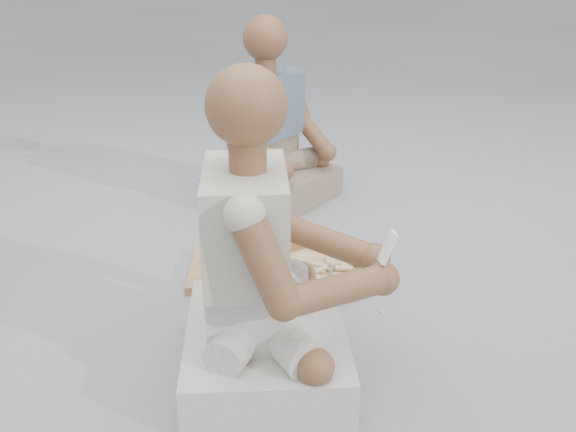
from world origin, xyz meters
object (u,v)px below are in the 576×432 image
object	(u,v)px
carved_panel	(258,269)
tool_tray	(301,271)
craftsman	(264,278)
companion	(271,143)

from	to	relation	value
carved_panel	tool_tray	xyz separation A→B (m)	(0.13, -0.14, 0.04)
tool_tray	craftsman	xyz separation A→B (m)	(-0.29, -0.48, 0.27)
carved_panel	tool_tray	bearing A→B (deg)	-45.65
tool_tray	companion	size ratio (longest dim) A/B	0.58
craftsman	tool_tray	bearing A→B (deg)	164.00
craftsman	companion	xyz separation A→B (m)	(0.44, 1.36, -0.02)
carved_panel	companion	xyz separation A→B (m)	(0.29, 0.75, 0.29)
carved_panel	craftsman	xyz separation A→B (m)	(-0.16, -0.61, 0.31)
companion	carved_panel	bearing A→B (deg)	33.92
tool_tray	companion	xyz separation A→B (m)	(0.16, 0.88, 0.25)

